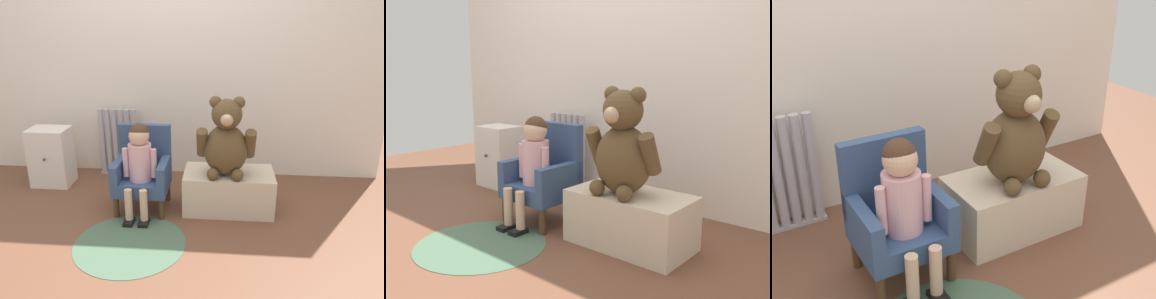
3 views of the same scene
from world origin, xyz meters
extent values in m
plane|color=brown|center=(0.00, 0.00, 0.00)|extent=(6.00, 6.00, 0.00)
cube|color=silver|center=(0.00, 1.19, 1.20)|extent=(3.80, 0.05, 2.40)
cylinder|color=#AFA9B3|center=(-0.66, 1.06, 0.33)|extent=(0.05, 0.05, 0.61)
cylinder|color=#AFA9B3|center=(-0.60, 1.06, 0.33)|extent=(0.05, 0.05, 0.61)
cylinder|color=#AFA9B3|center=(-0.54, 1.06, 0.33)|extent=(0.05, 0.05, 0.61)
cylinder|color=#AFA9B3|center=(-0.47, 1.06, 0.33)|extent=(0.05, 0.05, 0.61)
cylinder|color=#AFA9B3|center=(-0.41, 1.06, 0.33)|extent=(0.05, 0.05, 0.61)
cylinder|color=#AFA9B3|center=(-0.35, 1.06, 0.33)|extent=(0.05, 0.05, 0.61)
cube|color=#AFA9B3|center=(-0.51, 1.06, 0.01)|extent=(0.37, 0.05, 0.02)
cube|color=silver|center=(-1.04, 0.79, 0.26)|extent=(0.33, 0.26, 0.51)
sphere|color=#4C3823|center=(-1.04, 0.65, 0.28)|extent=(0.02, 0.02, 0.02)
cube|color=#344B75|center=(-0.14, 0.41, 0.21)|extent=(0.40, 0.38, 0.10)
cube|color=#344B75|center=(-0.14, 0.56, 0.45)|extent=(0.40, 0.06, 0.37)
cube|color=#344B75|center=(-0.32, 0.41, 0.33)|extent=(0.06, 0.38, 0.14)
cube|color=#344B75|center=(0.03, 0.41, 0.33)|extent=(0.06, 0.38, 0.14)
cylinder|color=#4C331E|center=(-0.31, 0.25, 0.08)|extent=(0.04, 0.04, 0.16)
cylinder|color=#4C331E|center=(0.03, 0.25, 0.08)|extent=(0.04, 0.04, 0.16)
cylinder|color=#4C331E|center=(-0.31, 0.56, 0.08)|extent=(0.04, 0.04, 0.16)
cylinder|color=#4C331E|center=(0.03, 0.56, 0.08)|extent=(0.04, 0.04, 0.16)
cylinder|color=#DEA8B5|center=(-0.14, 0.37, 0.40)|extent=(0.17, 0.17, 0.28)
sphere|color=#D8AD8E|center=(-0.14, 0.37, 0.61)|extent=(0.15, 0.15, 0.15)
sphere|color=#472D1E|center=(-0.14, 0.37, 0.63)|extent=(0.14, 0.14, 0.14)
cylinder|color=#D8AD8E|center=(-0.20, 0.18, 0.15)|extent=(0.06, 0.06, 0.23)
cube|color=black|center=(-0.20, 0.16, 0.01)|extent=(0.07, 0.11, 0.03)
cylinder|color=#D8AD8E|center=(-0.09, 0.18, 0.15)|extent=(0.06, 0.06, 0.23)
cube|color=black|center=(-0.09, 0.16, 0.01)|extent=(0.07, 0.11, 0.03)
cylinder|color=#DEA8B5|center=(-0.25, 0.35, 0.40)|extent=(0.04, 0.04, 0.22)
cylinder|color=#DEA8B5|center=(-0.04, 0.35, 0.40)|extent=(0.04, 0.04, 0.22)
cube|color=beige|center=(0.52, 0.46, 0.15)|extent=(0.68, 0.38, 0.31)
ellipsoid|color=brown|center=(0.49, 0.42, 0.50)|extent=(0.32, 0.28, 0.38)
sphere|color=brown|center=(0.49, 0.41, 0.77)|extent=(0.22, 0.22, 0.22)
sphere|color=tan|center=(0.49, 0.31, 0.75)|extent=(0.09, 0.09, 0.09)
sphere|color=brown|center=(0.40, 0.42, 0.85)|extent=(0.09, 0.09, 0.09)
sphere|color=brown|center=(0.57, 0.42, 0.85)|extent=(0.09, 0.09, 0.09)
cylinder|color=brown|center=(0.31, 0.41, 0.55)|extent=(0.08, 0.17, 0.23)
cylinder|color=brown|center=(0.66, 0.41, 0.55)|extent=(0.08, 0.17, 0.23)
sphere|color=brown|center=(0.40, 0.31, 0.35)|extent=(0.09, 0.09, 0.09)
sphere|color=brown|center=(0.57, 0.31, 0.35)|extent=(0.09, 0.09, 0.09)
cylinder|color=#46634B|center=(-0.13, -0.09, 0.00)|extent=(0.74, 0.74, 0.01)
camera|label=1|loc=(0.46, -2.18, 1.42)|focal=35.00mm
camera|label=2|loc=(1.78, -1.47, 0.99)|focal=40.00mm
camera|label=3|loc=(-0.82, -1.30, 1.47)|focal=45.00mm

